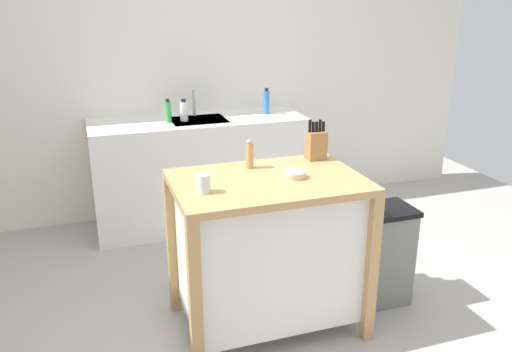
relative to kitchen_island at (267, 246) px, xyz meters
The scene contains 13 objects.
ground_plane 0.53m from the kitchen_island, 58.93° to the right, with size 6.15×6.15×0.00m, color #ADA8A0.
wall_back 2.08m from the kitchen_island, 87.42° to the left, with size 5.15×0.10×2.60m, color silver.
kitchen_island is the anchor object (origin of this frame).
knife_block 0.68m from the kitchen_island, 32.07° to the left, with size 0.11×0.09×0.25m.
bowl_ceramic_wide 0.44m from the kitchen_island, 10.00° to the right, with size 0.12×0.12×0.03m.
drinking_cup 0.59m from the kitchen_island, 166.11° to the right, with size 0.07×0.07×0.10m.
pepper_grinder 0.52m from the kitchen_island, 99.53° to the left, with size 0.04×0.04×0.17m.
trash_bin 0.78m from the kitchen_island, ahead, with size 0.36×0.28×0.63m.
sink_counter 1.58m from the kitchen_island, 91.13° to the left, with size 1.73×0.60×0.90m.
sink_faucet 1.79m from the kitchen_island, 91.03° to the left, with size 0.02×0.02×0.22m.
bottle_dish_soap 1.62m from the kitchen_island, 95.50° to the left, with size 0.06×0.06×0.18m.
bottle_hand_soap 1.75m from the kitchen_island, 70.60° to the left, with size 0.05×0.05×0.22m.
bottle_spray_cleaner 1.63m from the kitchen_island, 100.18° to the left, with size 0.05×0.05×0.19m.
Camera 1 is at (-0.99, -2.34, 1.84)m, focal length 36.54 mm.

